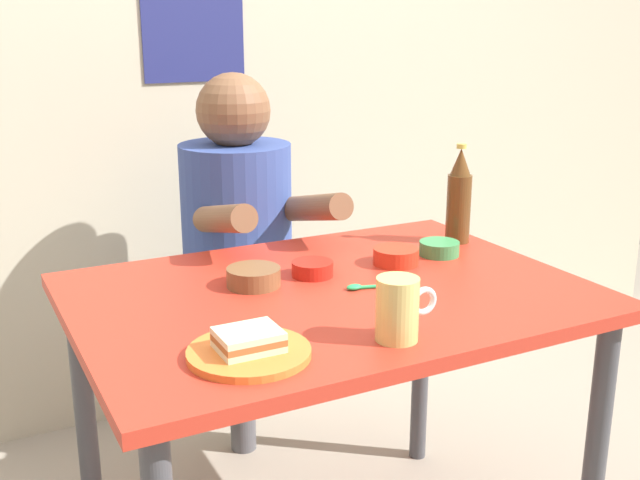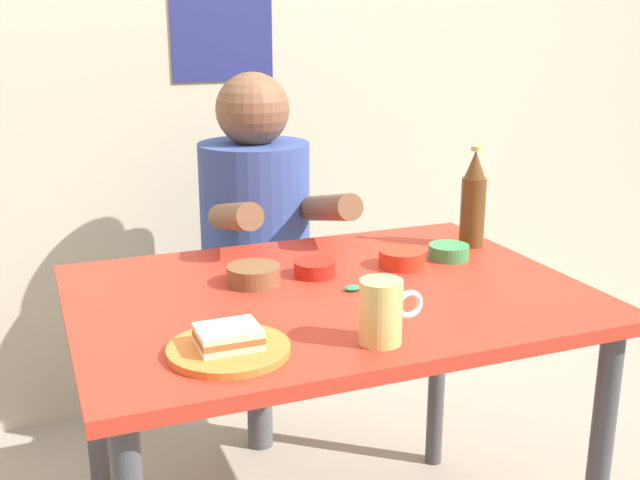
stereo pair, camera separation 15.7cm
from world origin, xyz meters
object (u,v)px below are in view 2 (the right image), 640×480
(stool, at_px, (258,344))
(plate_orange, at_px, (229,350))
(beer_mug, at_px, (382,311))
(sandwich, at_px, (228,337))
(dining_table, at_px, (328,329))
(person_seated, at_px, (256,213))
(sambal_bowl_red, at_px, (315,268))
(beer_bottle, at_px, (473,201))

(stool, relative_size, plate_orange, 2.05)
(beer_mug, bearing_deg, sandwich, 168.46)
(dining_table, relative_size, person_seated, 1.53)
(dining_table, relative_size, plate_orange, 5.00)
(dining_table, height_order, stool, dining_table)
(person_seated, bearing_deg, beer_mug, -92.61)
(sandwich, bearing_deg, stool, 70.13)
(plate_orange, distance_m, sambal_bowl_red, 0.45)
(sandwich, distance_m, beer_mug, 0.28)
(stool, distance_m, person_seated, 0.42)
(person_seated, xyz_separation_m, beer_mug, (-0.04, -0.92, 0.03))
(beer_mug, relative_size, beer_bottle, 0.48)
(sandwich, height_order, sambal_bowl_red, sandwich)
(dining_table, xyz_separation_m, beer_mug, (-0.02, -0.30, 0.15))
(plate_orange, height_order, sambal_bowl_red, sambal_bowl_red)
(person_seated, relative_size, beer_mug, 5.71)
(stool, bearing_deg, beer_mug, -92.57)
(person_seated, bearing_deg, plate_orange, -110.11)
(sambal_bowl_red, bearing_deg, beer_mug, -93.34)
(person_seated, bearing_deg, dining_table, -92.34)
(stool, height_order, person_seated, person_seated)
(sandwich, xyz_separation_m, beer_mug, (0.27, -0.06, 0.03))
(beer_mug, bearing_deg, beer_bottle, 43.95)
(stool, height_order, beer_mug, beer_mug)
(dining_table, distance_m, plate_orange, 0.39)
(dining_table, relative_size, sambal_bowl_red, 11.46)
(dining_table, bearing_deg, plate_orange, -140.25)
(beer_bottle, bearing_deg, sambal_bowl_red, -170.80)
(dining_table, xyz_separation_m, stool, (0.03, 0.63, -0.30))
(dining_table, height_order, person_seated, person_seated)
(stool, xyz_separation_m, beer_bottle, (0.45, -0.45, 0.51))
(beer_mug, relative_size, sambal_bowl_red, 1.31)
(beer_bottle, xyz_separation_m, sambal_bowl_red, (-0.47, -0.08, -0.10))
(dining_table, relative_size, stool, 2.44)
(person_seated, bearing_deg, sandwich, -110.11)
(beer_bottle, height_order, sambal_bowl_red, beer_bottle)
(stool, xyz_separation_m, person_seated, (0.00, -0.01, 0.42))
(dining_table, relative_size, beer_bottle, 4.20)
(sandwich, height_order, beer_bottle, beer_bottle)
(beer_mug, distance_m, sambal_bowl_red, 0.40)
(person_seated, relative_size, beer_bottle, 2.75)
(dining_table, height_order, sambal_bowl_red, sambal_bowl_red)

